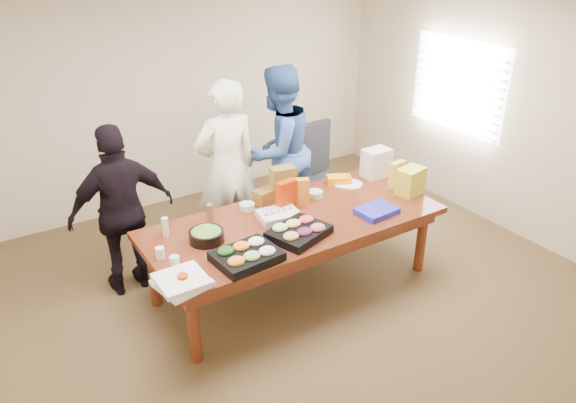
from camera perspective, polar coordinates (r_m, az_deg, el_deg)
floor at (r=5.55m, az=0.61°, el=-8.78°), size 5.50×5.00×0.02m
wall_back at (r=7.01m, az=-10.78°, el=10.77°), size 5.50×0.04×2.70m
wall_front at (r=3.35m, az=25.16°, el=-9.75°), size 5.50×0.04×2.70m
wall_right at (r=6.72m, az=20.97°, el=8.82°), size 0.04×5.00×2.70m
window_panel at (r=7.01m, az=17.15°, el=11.37°), size 0.03×1.40×1.10m
window_blinds at (r=6.99m, az=16.92°, el=11.34°), size 0.04×1.36×1.00m
conference_table at (r=5.33m, az=0.63°, el=-5.40°), size 2.80×1.20×0.75m
office_chair at (r=6.41m, az=3.72°, el=2.30°), size 0.65×0.65×1.15m
person_center at (r=5.77m, az=-6.34°, el=3.41°), size 0.72×0.49×1.90m
person_right at (r=6.17m, az=-1.02°, el=5.27°), size 1.09×0.95×1.92m
person_left at (r=5.33m, az=-16.80°, el=-0.95°), size 0.99×0.41×1.68m
veggie_tray at (r=4.52m, az=-4.30°, el=-5.69°), size 0.55×0.45×0.08m
fruit_tray at (r=4.85m, az=1.12°, el=-3.24°), size 0.60×0.53×0.08m
sheet_cake at (r=5.15m, az=-0.99°, el=-1.40°), size 0.41×0.33×0.07m
salad_bowl at (r=4.82m, az=-8.45°, el=-3.57°), size 0.32×0.32×0.10m
chip_bag_blue at (r=5.30m, az=9.18°, el=-0.97°), size 0.38×0.30×0.05m
chip_bag_red at (r=5.26m, az=-0.20°, el=0.64°), size 0.22×0.12×0.30m
chip_bag_yellow at (r=5.85m, az=11.21°, el=2.77°), size 0.20×0.11×0.28m
chip_bag_orange at (r=5.36m, az=1.24°, el=0.99°), size 0.19×0.13×0.27m
mayo_jar at (r=5.48m, az=0.11°, el=0.91°), size 0.12×0.12×0.16m
mustard_bottle at (r=5.57m, az=-0.16°, el=1.50°), size 0.07×0.07×0.18m
dressing_bottle at (r=5.10m, az=-8.08°, el=-1.24°), size 0.06×0.06×0.18m
ranch_bottle at (r=4.95m, az=-12.59°, el=-2.58°), size 0.07×0.07×0.18m
banana_bunch at (r=5.88m, az=5.31°, el=2.27°), size 0.29×0.25×0.08m
bread_loaf at (r=5.48m, az=-2.00°, el=0.79°), size 0.35×0.22×0.13m
kraft_bag at (r=5.50m, az=-0.52°, el=2.00°), size 0.27×0.19×0.32m
red_cup at (r=4.27m, az=-10.83°, el=-8.08°), size 0.09×0.09×0.11m
clear_cup_a at (r=4.49m, az=-11.66°, el=-6.20°), size 0.10×0.10×0.11m
clear_cup_b at (r=4.65m, az=-13.11°, el=-5.23°), size 0.08×0.08×0.10m
pizza_box_lower at (r=4.30m, az=-10.90°, el=-8.30°), size 0.43×0.43×0.04m
pizza_box_upper at (r=4.26m, az=-10.97°, el=-7.99°), size 0.36×0.36×0.04m
plate_a at (r=5.87m, az=6.41°, el=1.82°), size 0.29×0.29×0.02m
plate_b at (r=5.87m, az=5.80°, el=1.84°), size 0.28×0.28×0.01m
dip_bowl_a at (r=5.56m, az=2.81°, el=0.78°), size 0.18×0.18×0.06m
dip_bowl_b at (r=5.33m, az=-4.28°, el=-0.50°), size 0.15×0.15×0.06m
grocery_bag_white at (r=6.06m, az=9.14°, el=3.97°), size 0.29×0.21×0.31m
grocery_bag_yellow at (r=5.72m, az=12.57°, el=2.07°), size 0.31×0.25×0.28m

